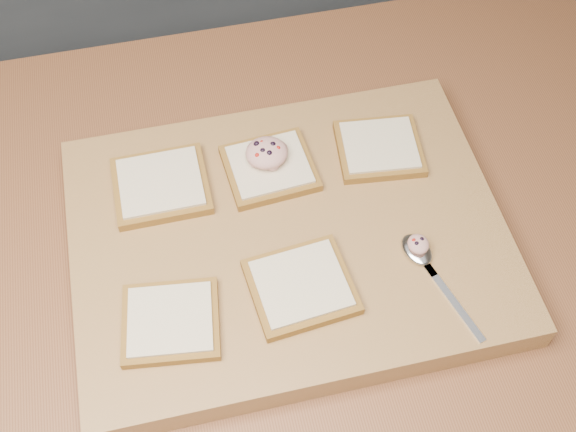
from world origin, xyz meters
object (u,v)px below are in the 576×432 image
tuna_salad_dollop (267,153)px  cutting_board (288,238)px  bread_far_center (270,168)px  spoon (422,257)px

tuna_salad_dollop → cutting_board: bearing=-87.3°
bread_far_center → spoon: (0.15, -0.17, -0.00)m
bread_far_center → tuna_salad_dollop: bearing=100.7°
cutting_board → tuna_salad_dollop: size_ratio=9.77×
cutting_board → spoon: (0.15, -0.08, 0.03)m
spoon → cutting_board: bearing=152.2°
bread_far_center → spoon: 0.23m
cutting_board → spoon: 0.17m
tuna_salad_dollop → spoon: (0.16, -0.18, -0.02)m
bread_far_center → tuna_salad_dollop: tuna_salad_dollop is taller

